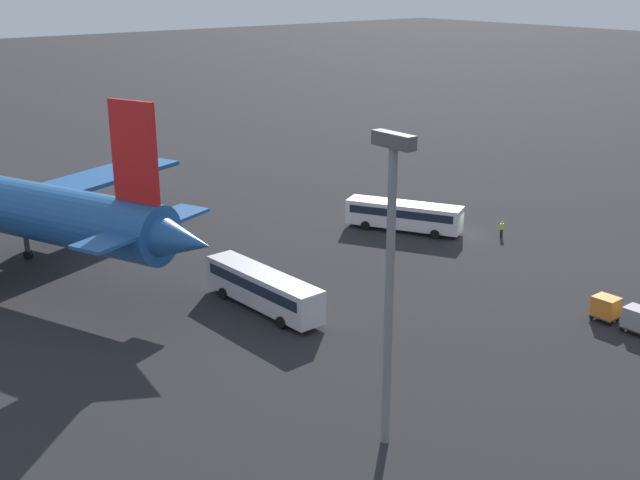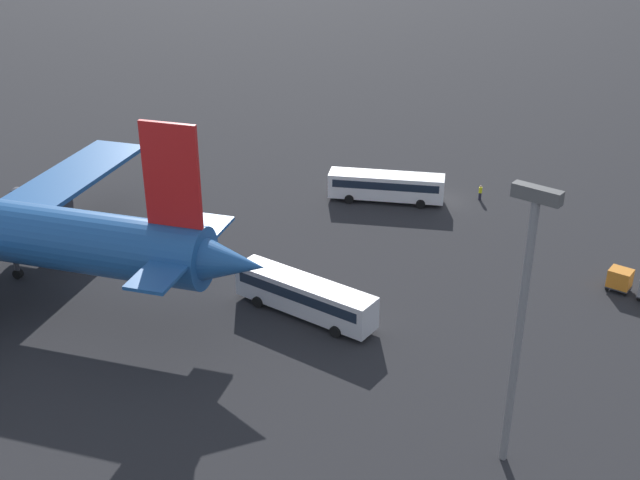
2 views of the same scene
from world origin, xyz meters
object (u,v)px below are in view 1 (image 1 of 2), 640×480
object	(u,v)px
shuttle_bus_near	(404,214)
shuttle_bus_far	(263,287)
cargo_cart_grey	(637,318)
cargo_cart_orange	(606,307)
worker_person	(502,229)

from	to	relation	value
shuttle_bus_near	shuttle_bus_far	world-z (taller)	shuttle_bus_far
shuttle_bus_near	cargo_cart_grey	bearing A→B (deg)	144.17
shuttle_bus_far	cargo_cart_orange	world-z (taller)	shuttle_bus_far
shuttle_bus_far	cargo_cart_grey	distance (m)	29.92
worker_person	cargo_cart_grey	xyz separation A→B (m)	(-22.03, 10.71, 0.32)
shuttle_bus_far	cargo_cart_grey	bearing A→B (deg)	-140.12
worker_person	cargo_cart_orange	size ratio (longest dim) A/B	0.84
shuttle_bus_far	worker_person	world-z (taller)	shuttle_bus_far
cargo_cart_grey	cargo_cart_orange	xyz separation A→B (m)	(2.81, -0.07, 0.00)
shuttle_bus_far	cargo_cart_orange	distance (m)	27.96
shuttle_bus_near	cargo_cart_grey	size ratio (longest dim) A/B	6.03
worker_person	shuttle_bus_near	bearing A→B (deg)	39.30
shuttle_bus_near	worker_person	xyz separation A→B (m)	(-8.10, -6.63, -1.01)
cargo_cart_grey	shuttle_bus_far	bearing A→B (deg)	42.31
cargo_cart_orange	cargo_cart_grey	bearing A→B (deg)	178.59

